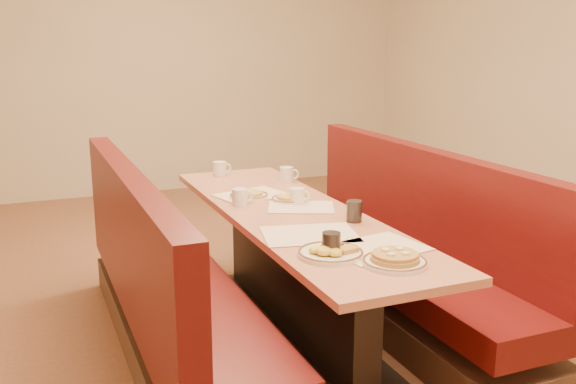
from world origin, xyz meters
name	(u,v)px	position (x,y,z in m)	size (l,w,h in m)	color
ground	(292,335)	(0.00, 0.00, 0.00)	(8.00, 8.00, 0.00)	#9E6647
diner_table	(293,275)	(0.00, 0.00, 0.37)	(0.70, 2.50, 0.75)	black
booth_left	(166,296)	(-0.73, 0.00, 0.36)	(0.55, 2.50, 1.05)	#4C3326
booth_right	(402,261)	(0.73, 0.00, 0.36)	(0.55, 2.50, 1.05)	#4C3326
placemat_near_left	(310,234)	(-0.09, -0.43, 0.75)	(0.46, 0.34, 0.00)	#FFE6C7
placemat_near_right	(376,248)	(0.10, -0.74, 0.75)	(0.44, 0.33, 0.00)	#FFE6C7
placemat_far_left	(251,195)	(-0.08, 0.46, 0.75)	(0.41, 0.31, 0.00)	#FFE6C7
placemat_far_right	(301,207)	(0.08, 0.07, 0.75)	(0.37, 0.28, 0.00)	#FFE6C7
pancake_plate	(395,260)	(0.07, -0.96, 0.77)	(0.28, 0.28, 0.06)	white
eggs_plate	(330,252)	(-0.14, -0.76, 0.77)	(0.30, 0.30, 0.06)	white
extra_plate_mid	(290,199)	(0.08, 0.23, 0.77)	(0.22, 0.22, 0.05)	white
extra_plate_far	(249,195)	(-0.12, 0.41, 0.77)	(0.24, 0.24, 0.05)	white
coffee_mug_a	(298,196)	(0.10, 0.16, 0.80)	(0.12, 0.09, 0.09)	white
coffee_mug_b	(240,197)	(-0.22, 0.26, 0.80)	(0.13, 0.09, 0.10)	white
coffee_mug_c	(287,174)	(0.27, 0.74, 0.80)	(0.13, 0.09, 0.10)	white
coffee_mug_d	(220,168)	(-0.09, 1.10, 0.80)	(0.13, 0.09, 0.10)	white
soda_tumbler_near	(331,245)	(-0.14, -0.77, 0.81)	(0.08, 0.08, 0.11)	black
soda_tumbler_mid	(354,211)	(0.22, -0.30, 0.81)	(0.08, 0.08, 0.11)	black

